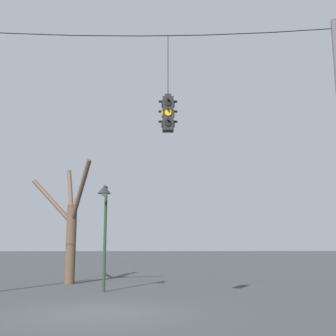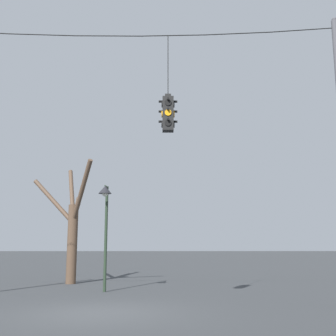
# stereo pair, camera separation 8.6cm
# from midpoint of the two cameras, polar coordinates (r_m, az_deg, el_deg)

# --- Properties ---
(ground_plane) EXTENTS (200.00, 200.00, 0.00)m
(ground_plane) POSITION_cam_midpoint_polar(r_m,az_deg,el_deg) (12.40, -9.18, -18.82)
(ground_plane) COLOR #383A3D
(span_wire) EXTENTS (14.60, 0.03, 0.35)m
(span_wire) POSITION_cam_midpoint_polar(r_m,az_deg,el_deg) (14.23, -7.96, 17.68)
(span_wire) COLOR black
(traffic_light_over_intersection) EXTENTS (0.58, 0.58, 3.15)m
(traffic_light_over_intersection) POSITION_cam_midpoint_polar(r_m,az_deg,el_deg) (13.08, 0.19, 7.41)
(traffic_light_over_intersection) COLOR black
(street_lamp) EXTENTS (0.52, 0.90, 4.22)m
(street_lamp) POSITION_cam_midpoint_polar(r_m,az_deg,el_deg) (17.16, -8.34, -5.39)
(street_lamp) COLOR #233323
(street_lamp) RESTS_ON ground_plane
(bare_tree) EXTENTS (3.57, 4.16, 5.81)m
(bare_tree) POSITION_cam_midpoint_polar(r_m,az_deg,el_deg) (21.37, -12.84, -7.57)
(bare_tree) COLOR brown
(bare_tree) RESTS_ON ground_plane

